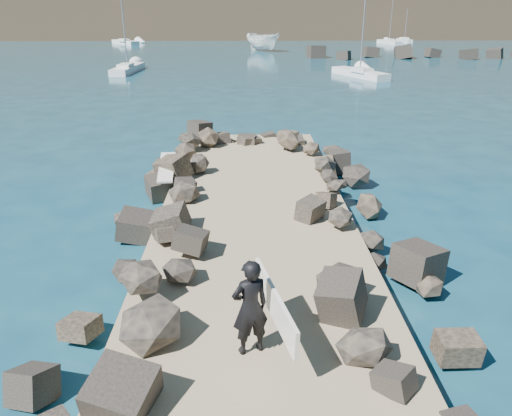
{
  "coord_description": "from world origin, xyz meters",
  "views": [
    {
      "loc": [
        -0.27,
        -13.7,
        6.7
      ],
      "look_at": [
        0.0,
        -1.0,
        1.5
      ],
      "focal_mm": 35.0,
      "sensor_mm": 36.0,
      "label": 1
    }
  ],
  "objects_px": {
    "sailboat_d": "(389,42)",
    "boat_imported": "(263,42)",
    "surfboard_resting": "(167,170)",
    "surfer_with_board": "(254,307)"
  },
  "relations": [
    {
      "from": "sailboat_d",
      "to": "surfer_with_board",
      "type": "bearing_deg",
      "value": -106.73
    },
    {
      "from": "surfer_with_board",
      "to": "sailboat_d",
      "type": "xyz_separation_m",
      "value": [
        26.07,
        86.76,
        -1.22
      ]
    },
    {
      "from": "boat_imported",
      "to": "surfer_with_board",
      "type": "xyz_separation_m",
      "value": [
        -2.68,
        -72.69,
        0.18
      ]
    },
    {
      "from": "surfer_with_board",
      "to": "boat_imported",
      "type": "bearing_deg",
      "value": 87.89
    },
    {
      "from": "boat_imported",
      "to": "surfer_with_board",
      "type": "distance_m",
      "value": 72.74
    },
    {
      "from": "surfboard_resting",
      "to": "boat_imported",
      "type": "bearing_deg",
      "value": 81.13
    },
    {
      "from": "surfer_with_board",
      "to": "sailboat_d",
      "type": "height_order",
      "value": "sailboat_d"
    },
    {
      "from": "sailboat_d",
      "to": "boat_imported",
      "type": "bearing_deg",
      "value": -148.97
    },
    {
      "from": "boat_imported",
      "to": "surfer_with_board",
      "type": "bearing_deg",
      "value": -127.79
    },
    {
      "from": "sailboat_d",
      "to": "surfboard_resting",
      "type": "bearing_deg",
      "value": -110.73
    }
  ]
}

